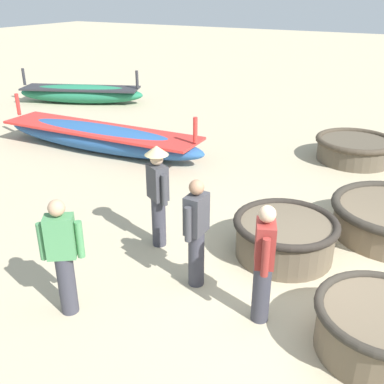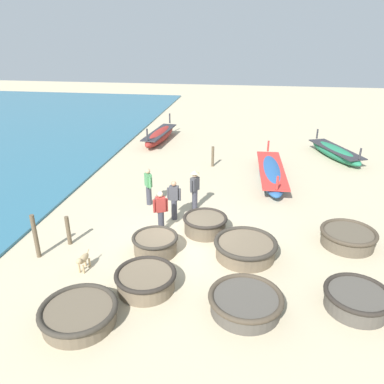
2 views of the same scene
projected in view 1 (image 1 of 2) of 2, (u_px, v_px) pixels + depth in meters
name	position (u px, v px, depth m)	size (l,w,h in m)	color
ground_plane	(304.00, 288.00, 6.17)	(80.00, 80.00, 0.00)	#BCAD8C
coracle_far_right	(285.00, 236.00, 6.81)	(1.59, 1.59, 0.63)	brown
coracle_tilted	(355.00, 148.00, 10.63)	(1.85, 1.85, 0.56)	brown
coracle_weathered	(381.00, 328.00, 4.98)	(1.50, 1.50, 0.62)	brown
long_boat_green_hull	(100.00, 137.00, 11.31)	(1.37, 5.89, 1.18)	#285693
long_boat_blue_hull	(81.00, 93.00, 15.98)	(2.64, 4.52, 1.18)	#237551
fisherman_hauling	(63.00, 255.00, 5.41)	(0.38, 0.45, 1.57)	#383842
fisherman_by_coracle	(196.00, 231.00, 5.94)	(0.53, 0.22, 1.57)	#383842
fisherman_standing_left	(158.00, 190.00, 6.85)	(0.36, 0.47, 1.67)	#383842
fisherman_standing_right	(264.00, 262.00, 5.27)	(0.50, 0.33, 1.57)	#383842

